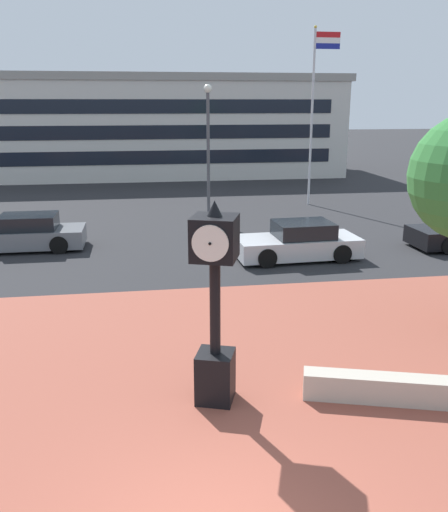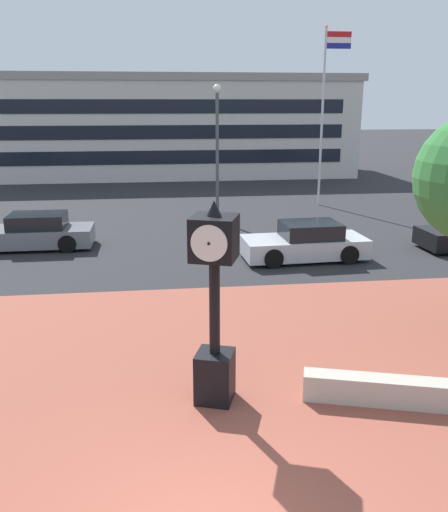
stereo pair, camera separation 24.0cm
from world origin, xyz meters
name	(u,v)px [view 1 (the left image)]	position (x,y,z in m)	size (l,w,h in m)	color
plaza_brick_paving	(193,421)	(0.00, 2.84, 0.00)	(44.00, 13.68, 0.01)	brown
planter_wall	(394,389)	(3.61, 2.93, 0.25)	(3.20, 0.40, 0.50)	#ADA393
street_clock	(215,304)	(0.47, 3.50, 1.84)	(0.94, 0.95, 3.65)	black
car_street_near	(298,242)	(4.55, 12.28, 0.57)	(4.25, 2.03, 1.28)	#B7BABF
car_street_mid	(25,234)	(-4.95, 14.98, 0.57)	(4.33, 1.84, 1.28)	slate
flagpole_primary	(314,106)	(8.08, 22.25, 4.99)	(1.35, 0.14, 8.78)	silver
civic_building	(148,125)	(0.03, 36.98, 3.54)	(27.88, 10.49, 7.06)	beige
street_lamp_post	(208,138)	(2.28, 18.88, 3.68)	(0.36, 0.36, 5.93)	#4C4C51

